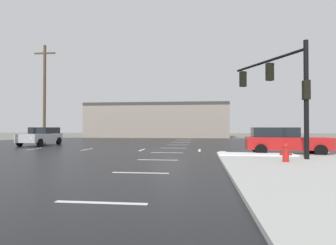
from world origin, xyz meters
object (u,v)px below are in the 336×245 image
sedan_silver (41,136)px  sedan_red (283,140)px  fire_hydrant (286,153)px  utility_pole_far (45,92)px  traffic_signal_mast (281,83)px

sedan_silver → sedan_red: (18.71, -6.83, 0.00)m
fire_hydrant → utility_pole_far: 24.71m
fire_hydrant → sedan_red: size_ratio=0.17×
traffic_signal_mast → utility_pole_far: 23.26m
traffic_signal_mast → sedan_red: (0.56, 1.80, -3.03)m
utility_pole_far → traffic_signal_mast: bearing=-31.3°
traffic_signal_mast → sedan_silver: (-18.15, 8.63, -3.03)m
sedan_red → sedan_silver: bearing=163.9°
traffic_signal_mast → sedan_silver: size_ratio=1.21×
fire_hydrant → sedan_red: bearing=75.9°
fire_hydrant → utility_pole_far: size_ratio=0.08×
sedan_red → traffic_signal_mast: bearing=-103.4°
traffic_signal_mast → fire_hydrant: 4.33m
sedan_silver → fire_hydrant: bearing=58.3°
traffic_signal_mast → sedan_red: 3.57m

